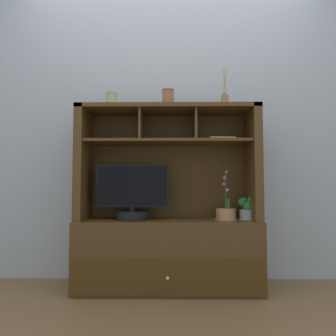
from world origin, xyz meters
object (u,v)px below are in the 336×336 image
at_px(ceramic_vase, 112,101).
at_px(tv_monitor, 132,197).
at_px(magazine_stack_left, 221,140).
at_px(diffuser_bottle, 225,101).
at_px(potted_orchid, 226,213).
at_px(media_console, 168,232).
at_px(accent_vase, 168,99).
at_px(potted_fern, 247,210).

bearing_deg(ceramic_vase, tv_monitor, -17.35).
relative_size(magazine_stack_left, diffuser_bottle, 0.83).
xyz_separation_m(tv_monitor, potted_orchid, (0.69, 0.02, -0.12)).
distance_m(media_console, potted_orchid, 0.45).
bearing_deg(ceramic_vase, diffuser_bottle, -0.24).
bearing_deg(media_console, accent_vase, -90.00).
relative_size(potted_fern, accent_vase, 1.20).
height_order(media_console, diffuser_bottle, diffuser_bottle).
distance_m(media_console, diffuser_bottle, 1.09).
xyz_separation_m(potted_orchid, diffuser_bottle, (0.00, 0.03, 0.86)).
height_order(potted_fern, magazine_stack_left, magazine_stack_left).
relative_size(potted_fern, magazine_stack_left, 0.69).
bearing_deg(accent_vase, media_console, 90.00).
bearing_deg(accent_vase, potted_orchid, -2.07).
height_order(potted_orchid, accent_vase, accent_vase).
height_order(diffuser_bottle, accent_vase, diffuser_bottle).
relative_size(media_console, ceramic_vase, 10.69).
xyz_separation_m(potted_orchid, potted_fern, (0.16, 0.01, 0.02)).
xyz_separation_m(magazine_stack_left, accent_vase, (-0.41, -0.04, 0.31)).
xyz_separation_m(potted_fern, magazine_stack_left, (-0.18, 0.04, 0.53)).
distance_m(potted_fern, accent_vase, 1.03).
distance_m(media_console, ceramic_vase, 1.09).
relative_size(tv_monitor, accent_vase, 3.71).
bearing_deg(magazine_stack_left, tv_monitor, -173.23).
bearing_deg(ceramic_vase, media_console, -1.58).
xyz_separation_m(media_console, potted_fern, (0.59, -0.00, 0.16)).
relative_size(diffuser_bottle, accent_vase, 2.09).
distance_m(media_console, accent_vase, 1.01).
height_order(media_console, tv_monitor, media_console).
height_order(diffuser_bottle, ceramic_vase, diffuser_bottle).
relative_size(potted_fern, ceramic_vase, 1.38).
xyz_separation_m(media_console, accent_vase, (0.00, -0.00, 1.01)).
xyz_separation_m(ceramic_vase, accent_vase, (0.44, -0.01, 0.01)).
bearing_deg(tv_monitor, potted_fern, 2.55).
xyz_separation_m(tv_monitor, diffuser_bottle, (0.70, 0.05, 0.74)).
bearing_deg(diffuser_bottle, tv_monitor, -175.90).
relative_size(tv_monitor, potted_orchid, 1.47).
height_order(tv_monitor, magazine_stack_left, magazine_stack_left).
xyz_separation_m(tv_monitor, accent_vase, (0.26, 0.04, 0.75)).
height_order(magazine_stack_left, ceramic_vase, ceramic_vase).
bearing_deg(potted_fern, diffuser_bottle, 175.52).
bearing_deg(media_console, potted_fern, -0.37).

